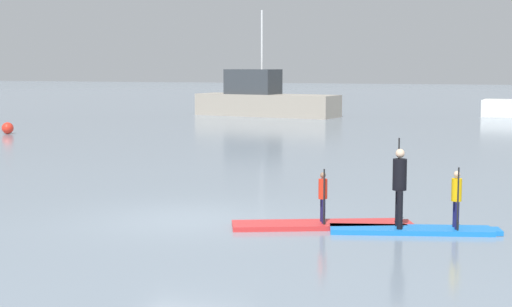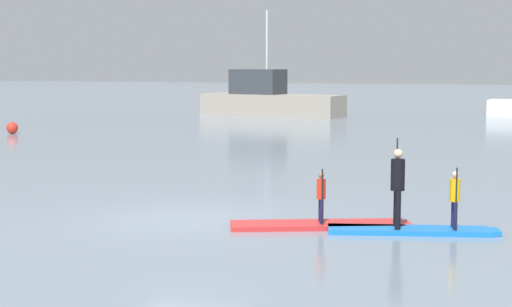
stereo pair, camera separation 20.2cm
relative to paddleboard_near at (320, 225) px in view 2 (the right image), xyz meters
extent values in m
plane|color=gray|center=(-3.02, -0.05, -0.05)|extent=(240.00, 240.00, 0.00)
cube|color=red|center=(-0.07, -0.03, 0.00)|extent=(3.63, 2.07, 0.10)
cube|color=red|center=(1.65, 0.65, 0.00)|extent=(0.43, 0.61, 0.09)
cylinder|color=#19194C|center=(-0.03, 0.11, 0.30)|extent=(0.08, 0.08, 0.50)
cylinder|color=#19194C|center=(0.05, -0.10, 0.30)|extent=(0.08, 0.08, 0.50)
cylinder|color=red|center=(0.01, 0.01, 0.76)|extent=(0.24, 0.24, 0.41)
sphere|color=#8C664C|center=(0.01, 0.01, 1.05)|extent=(0.12, 0.12, 0.12)
cylinder|color=black|center=(0.07, -0.15, 0.62)|extent=(0.03, 0.03, 1.15)
cube|color=black|center=(0.07, -0.15, 0.14)|extent=(0.08, 0.14, 0.18)
cube|color=blue|center=(1.83, 0.04, 0.00)|extent=(3.32, 1.47, 0.10)
cube|color=blue|center=(3.45, 0.45, 0.00)|extent=(0.35, 0.53, 0.09)
cylinder|color=black|center=(1.55, 0.15, 0.43)|extent=(0.12, 0.12, 0.76)
cylinder|color=black|center=(1.63, -0.18, 0.43)|extent=(0.12, 0.12, 0.76)
cylinder|color=black|center=(1.59, -0.02, 1.13)|extent=(0.34, 0.34, 0.63)
sphere|color=beige|center=(1.59, -0.02, 1.56)|extent=(0.18, 0.18, 0.18)
cylinder|color=black|center=(1.54, 0.19, 0.95)|extent=(0.03, 0.03, 1.80)
cube|color=black|center=(1.54, 0.19, 0.14)|extent=(0.06, 0.14, 0.18)
cylinder|color=#19194C|center=(2.67, 0.38, 0.33)|extent=(0.08, 0.08, 0.55)
cylinder|color=#19194C|center=(2.72, 0.15, 0.33)|extent=(0.08, 0.08, 0.55)
cylinder|color=#F2B20C|center=(2.69, 0.26, 0.83)|extent=(0.25, 0.25, 0.46)
sphere|color=beige|center=(2.69, 0.26, 1.15)|extent=(0.13, 0.13, 0.13)
cylinder|color=black|center=(2.74, 0.10, 0.68)|extent=(0.03, 0.03, 1.26)
cube|color=black|center=(2.74, 0.10, 0.14)|extent=(0.06, 0.14, 0.18)
cube|color=#9E9384|center=(-11.73, 33.83, 0.66)|extent=(9.82, 4.30, 1.41)
cube|color=#33383D|center=(-12.74, 34.02, 2.17)|extent=(3.61, 2.65, 1.62)
cylinder|color=silver|center=(-12.10, 33.90, 4.88)|extent=(0.12, 0.12, 3.81)
sphere|color=red|center=(-19.72, 17.09, 0.23)|extent=(0.57, 0.57, 0.57)
camera|label=1|loc=(3.78, -16.04, 3.34)|focal=56.24mm
camera|label=2|loc=(3.98, -15.98, 3.34)|focal=56.24mm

